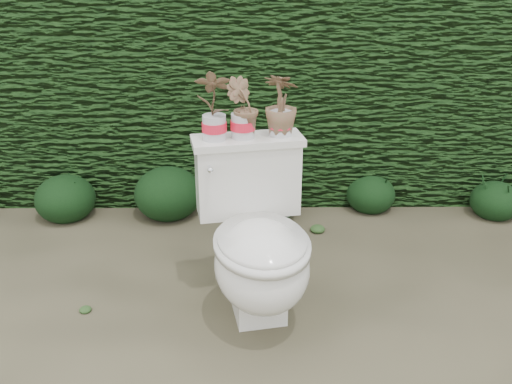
{
  "coord_description": "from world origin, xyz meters",
  "views": [
    {
      "loc": [
        0.17,
        -2.22,
        1.59
      ],
      "look_at": [
        0.19,
        0.12,
        0.55
      ],
      "focal_mm": 40.0,
      "sensor_mm": 36.0,
      "label": 1
    }
  ],
  "objects_px": {
    "toilet": "(258,245)",
    "potted_plant_center": "(243,110)",
    "potted_plant_right": "(281,107)",
    "potted_plant_left": "(214,106)"
  },
  "relations": [
    {
      "from": "toilet",
      "to": "potted_plant_center",
      "type": "bearing_deg",
      "value": 94.88
    },
    {
      "from": "toilet",
      "to": "potted_plant_center",
      "type": "relative_size",
      "value": 3.07
    },
    {
      "from": "potted_plant_center",
      "to": "potted_plant_right",
      "type": "relative_size",
      "value": 0.95
    },
    {
      "from": "toilet",
      "to": "potted_plant_right",
      "type": "relative_size",
      "value": 2.92
    },
    {
      "from": "toilet",
      "to": "potted_plant_right",
      "type": "height_order",
      "value": "potted_plant_right"
    },
    {
      "from": "toilet",
      "to": "potted_plant_right",
      "type": "bearing_deg",
      "value": 57.58
    },
    {
      "from": "potted_plant_left",
      "to": "potted_plant_right",
      "type": "bearing_deg",
      "value": -163.09
    },
    {
      "from": "potted_plant_right",
      "to": "potted_plant_center",
      "type": "bearing_deg",
      "value": 30.29
    },
    {
      "from": "toilet",
      "to": "potted_plant_center",
      "type": "xyz_separation_m",
      "value": [
        -0.07,
        0.23,
        0.55
      ]
    },
    {
      "from": "potted_plant_left",
      "to": "potted_plant_center",
      "type": "bearing_deg",
      "value": -163.09
    }
  ]
}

